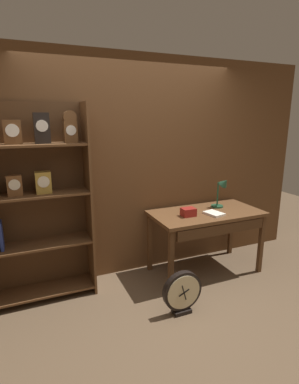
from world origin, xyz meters
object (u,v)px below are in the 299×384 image
workbench (207,219)px  open_repair_manual (214,213)px  round_clock_large (182,292)px  bookshelf (30,201)px  toolbox_small (188,212)px  desk_lamp (222,190)px

workbench → open_repair_manual: open_repair_manual is taller
workbench → round_clock_large: 1.02m
bookshelf → toolbox_small: bearing=-9.1°
desk_lamp → open_repair_manual: size_ratio=1.79×
bookshelf → desk_lamp: bearing=-3.3°
toolbox_small → bookshelf: bearing=170.9°
open_repair_manual → round_clock_large: bearing=-155.1°
workbench → toolbox_small: size_ratio=8.53×
bookshelf → toolbox_small: bookshelf is taller
bookshelf → toolbox_small: 1.72m
bookshelf → workbench: size_ratio=1.52×
round_clock_large → bookshelf: bearing=146.4°
open_repair_manual → desk_lamp: bearing=27.9°
desk_lamp → open_repair_manual: 0.40m
bookshelf → open_repair_manual: 2.04m
round_clock_large → toolbox_small: bearing=56.5°
open_repair_manual → round_clock_large: (-0.70, -0.52, -0.57)m
toolbox_small → round_clock_large: size_ratio=0.35×
workbench → desk_lamp: desk_lamp is taller
desk_lamp → toolbox_small: size_ratio=2.50×
bookshelf → open_repair_manual: (1.99, -0.34, -0.28)m
open_repair_manual → round_clock_large: open_repair_manual is taller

